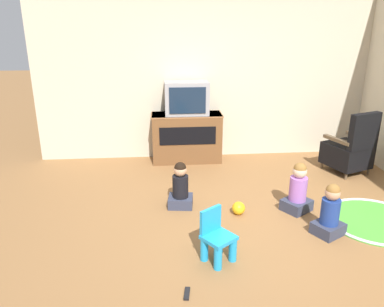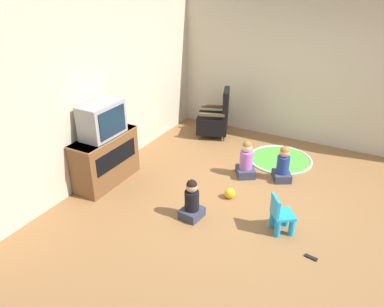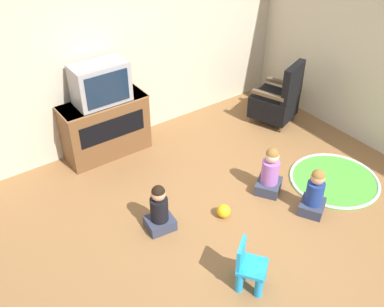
{
  "view_description": "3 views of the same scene",
  "coord_description": "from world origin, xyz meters",
  "px_view_note": "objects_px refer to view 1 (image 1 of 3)",
  "views": [
    {
      "loc": [
        -1.01,
        -3.55,
        2.19
      ],
      "look_at": [
        -0.65,
        0.59,
        0.72
      ],
      "focal_mm": 35.0,
      "sensor_mm": 36.0,
      "label": 1
    },
    {
      "loc": [
        -4.45,
        -1.35,
        3.08
      ],
      "look_at": [
        -0.54,
        0.78,
        0.83
      ],
      "focal_mm": 35.0,
      "sensor_mm": 36.0,
      "label": 2
    },
    {
      "loc": [
        -2.57,
        -2.45,
        3.54
      ],
      "look_at": [
        -0.37,
        0.63,
        0.84
      ],
      "focal_mm": 42.0,
      "sensor_mm": 36.0,
      "label": 3
    }
  ],
  "objects_px": {
    "black_armchair": "(350,150)",
    "yellow_kid_chair": "(217,240)",
    "toy_ball": "(239,208)",
    "child_watching_left": "(298,190)",
    "child_watching_center": "(180,188)",
    "remote_control": "(187,294)",
    "child_watching_right": "(330,213)",
    "tv_cabinet": "(187,137)",
    "television": "(187,98)"
  },
  "relations": [
    {
      "from": "black_armchair",
      "to": "yellow_kid_chair",
      "type": "xyz_separation_m",
      "value": [
        -2.32,
        -2.03,
        -0.15
      ]
    },
    {
      "from": "yellow_kid_chair",
      "to": "toy_ball",
      "type": "bearing_deg",
      "value": 29.52
    },
    {
      "from": "child_watching_left",
      "to": "child_watching_center",
      "type": "bearing_deg",
      "value": 137.44
    },
    {
      "from": "black_armchair",
      "to": "child_watching_center",
      "type": "height_order",
      "value": "black_armchair"
    },
    {
      "from": "remote_control",
      "to": "child_watching_right",
      "type": "bearing_deg",
      "value": -53.12
    },
    {
      "from": "black_armchair",
      "to": "child_watching_left",
      "type": "xyz_separation_m",
      "value": [
        -1.2,
        -1.12,
        -0.09
      ]
    },
    {
      "from": "child_watching_center",
      "to": "toy_ball",
      "type": "relative_size",
      "value": 3.71
    },
    {
      "from": "child_watching_center",
      "to": "remote_control",
      "type": "bearing_deg",
      "value": -84.4
    },
    {
      "from": "child_watching_left",
      "to": "remote_control",
      "type": "relative_size",
      "value": 4.0
    },
    {
      "from": "child_watching_left",
      "to": "child_watching_right",
      "type": "bearing_deg",
      "value": -108.08
    },
    {
      "from": "tv_cabinet",
      "to": "child_watching_center",
      "type": "relative_size",
      "value": 1.93
    },
    {
      "from": "black_armchair",
      "to": "child_watching_right",
      "type": "xyz_separation_m",
      "value": [
        -1.05,
        -1.68,
        -0.11
      ]
    },
    {
      "from": "yellow_kid_chair",
      "to": "child_watching_left",
      "type": "xyz_separation_m",
      "value": [
        1.12,
        0.91,
        0.06
      ]
    },
    {
      "from": "yellow_kid_chair",
      "to": "child_watching_right",
      "type": "distance_m",
      "value": 1.32
    },
    {
      "from": "tv_cabinet",
      "to": "toy_ball",
      "type": "height_order",
      "value": "tv_cabinet"
    },
    {
      "from": "black_armchair",
      "to": "toy_ball",
      "type": "distance_m",
      "value": 2.26
    },
    {
      "from": "black_armchair",
      "to": "toy_ball",
      "type": "bearing_deg",
      "value": 10.78
    },
    {
      "from": "television",
      "to": "remote_control",
      "type": "relative_size",
      "value": 4.39
    },
    {
      "from": "tv_cabinet",
      "to": "child_watching_right",
      "type": "bearing_deg",
      "value": -60.51
    },
    {
      "from": "black_armchair",
      "to": "child_watching_center",
      "type": "relative_size",
      "value": 1.66
    },
    {
      "from": "child_watching_center",
      "to": "remote_control",
      "type": "xyz_separation_m",
      "value": [
        -0.04,
        -1.62,
        -0.24
      ]
    },
    {
      "from": "child_watching_right",
      "to": "remote_control",
      "type": "distance_m",
      "value": 1.81
    },
    {
      "from": "tv_cabinet",
      "to": "television",
      "type": "distance_m",
      "value": 0.64
    },
    {
      "from": "tv_cabinet",
      "to": "child_watching_left",
      "type": "relative_size",
      "value": 1.82
    },
    {
      "from": "television",
      "to": "child_watching_left",
      "type": "height_order",
      "value": "television"
    },
    {
      "from": "child_watching_right",
      "to": "toy_ball",
      "type": "relative_size",
      "value": 3.75
    },
    {
      "from": "child_watching_left",
      "to": "remote_control",
      "type": "bearing_deg",
      "value": -169.46
    },
    {
      "from": "black_armchair",
      "to": "child_watching_left",
      "type": "bearing_deg",
      "value": 22.78
    },
    {
      "from": "toy_ball",
      "to": "remote_control",
      "type": "relative_size",
      "value": 1.02
    },
    {
      "from": "child_watching_center",
      "to": "remote_control",
      "type": "height_order",
      "value": "child_watching_center"
    },
    {
      "from": "child_watching_right",
      "to": "remote_control",
      "type": "height_order",
      "value": "child_watching_right"
    },
    {
      "from": "television",
      "to": "tv_cabinet",
      "type": "bearing_deg",
      "value": 90.0
    },
    {
      "from": "child_watching_left",
      "to": "remote_control",
      "type": "height_order",
      "value": "child_watching_left"
    },
    {
      "from": "yellow_kid_chair",
      "to": "child_watching_center",
      "type": "xyz_separation_m",
      "value": [
        -0.29,
        1.14,
        0.04
      ]
    },
    {
      "from": "child_watching_left",
      "to": "toy_ball",
      "type": "height_order",
      "value": "child_watching_left"
    },
    {
      "from": "tv_cabinet",
      "to": "yellow_kid_chair",
      "type": "xyz_separation_m",
      "value": [
        0.09,
        -2.76,
        -0.2
      ]
    },
    {
      "from": "child_watching_center",
      "to": "child_watching_right",
      "type": "relative_size",
      "value": 0.99
    },
    {
      "from": "child_watching_center",
      "to": "child_watching_right",
      "type": "distance_m",
      "value": 1.74
    },
    {
      "from": "child_watching_left",
      "to": "tv_cabinet",
      "type": "bearing_deg",
      "value": 89.84
    },
    {
      "from": "child_watching_left",
      "to": "child_watching_right",
      "type": "xyz_separation_m",
      "value": [
        0.15,
        -0.56,
        -0.01
      ]
    },
    {
      "from": "child_watching_left",
      "to": "toy_ball",
      "type": "relative_size",
      "value": 3.94
    },
    {
      "from": "television",
      "to": "remote_control",
      "type": "bearing_deg",
      "value": -94.16
    },
    {
      "from": "black_armchair",
      "to": "child_watching_center",
      "type": "distance_m",
      "value": 2.75
    },
    {
      "from": "yellow_kid_chair",
      "to": "child_watching_right",
      "type": "xyz_separation_m",
      "value": [
        1.27,
        0.35,
        0.04
      ]
    },
    {
      "from": "tv_cabinet",
      "to": "television",
      "type": "relative_size",
      "value": 1.66
    },
    {
      "from": "tv_cabinet",
      "to": "yellow_kid_chair",
      "type": "distance_m",
      "value": 2.76
    },
    {
      "from": "remote_control",
      "to": "tv_cabinet",
      "type": "bearing_deg",
      "value": 5.24
    },
    {
      "from": "yellow_kid_chair",
      "to": "toy_ball",
      "type": "distance_m",
      "value": 0.96
    },
    {
      "from": "tv_cabinet",
      "to": "toy_ball",
      "type": "distance_m",
      "value": 1.98
    },
    {
      "from": "toy_ball",
      "to": "yellow_kid_chair",
      "type": "bearing_deg",
      "value": -114.35
    }
  ]
}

